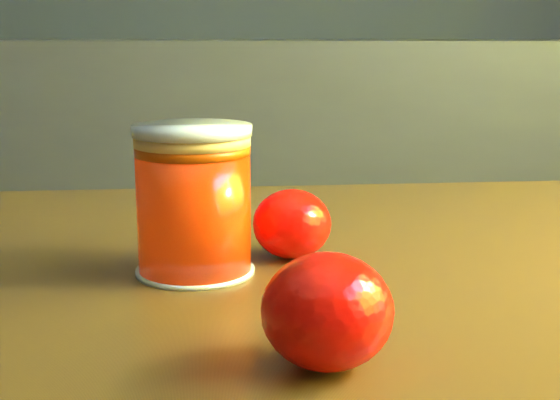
{
  "coord_description": "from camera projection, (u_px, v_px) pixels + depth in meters",
  "views": [
    {
      "loc": [
        0.89,
        -0.44,
        0.91
      ],
      "look_at": [
        0.84,
        0.07,
        0.8
      ],
      "focal_mm": 50.0,
      "sensor_mm": 36.0,
      "label": 1
    }
  ],
  "objects": [
    {
      "name": "orange_front",
      "position": [
        327.0,
        311.0,
        0.38
      ],
      "size": [
        0.08,
        0.08,
        0.06
      ],
      "primitive_type": "ellipsoid",
      "rotation": [
        0.0,
        0.0,
        -0.2
      ],
      "color": "#FE1205",
      "rests_on": "table"
    },
    {
      "name": "orange_back",
      "position": [
        292.0,
        224.0,
        0.56
      ],
      "size": [
        0.07,
        0.07,
        0.05
      ],
      "primitive_type": "ellipsoid",
      "rotation": [
        0.0,
        0.0,
        -0.27
      ],
      "color": "#FE1205",
      "rests_on": "table"
    },
    {
      "name": "juice_glass",
      "position": [
        194.0,
        201.0,
        0.52
      ],
      "size": [
        0.08,
        0.08,
        0.1
      ],
      "rotation": [
        0.0,
        0.0,
        -0.04
      ],
      "color": "red",
      "rests_on": "table"
    },
    {
      "name": "kitchen_counter",
      "position": [
        7.0,
        217.0,
        2.02
      ],
      "size": [
        3.15,
        0.6,
        0.9
      ],
      "primitive_type": "cube",
      "color": "#48494C",
      "rests_on": "ground"
    }
  ]
}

